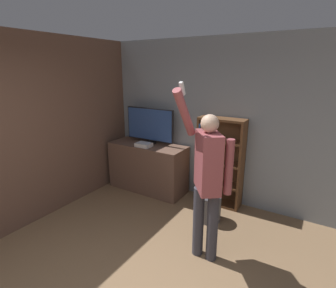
{
  "coord_description": "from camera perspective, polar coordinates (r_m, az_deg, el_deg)",
  "views": [
    {
      "loc": [
        1.42,
        -0.99,
        2.21
      ],
      "look_at": [
        -0.45,
        2.07,
        1.17
      ],
      "focal_mm": 28.0,
      "sensor_mm": 36.0,
      "label": 1
    }
  ],
  "objects": [
    {
      "name": "person",
      "position": [
        2.97,
        8.53,
        -6.79
      ],
      "size": [
        0.57,
        0.57,
        2.09
      ],
      "rotation": [
        0.0,
        0.0,
        -0.93
      ],
      "color": "#383842",
      "rests_on": "ground_plane"
    },
    {
      "name": "wall_side_brick",
      "position": [
        4.43,
        -22.8,
        3.67
      ],
      "size": [
        0.06,
        4.64,
        2.7
      ],
      "color": "brown",
      "rests_on": "ground_plane"
    },
    {
      "name": "television",
      "position": [
        4.76,
        -3.97,
        4.06
      ],
      "size": [
        0.98,
        0.22,
        0.65
      ],
      "color": "black",
      "rests_on": "tv_ledge"
    },
    {
      "name": "waste_bin",
      "position": [
        4.09,
        8.92,
        -13.48
      ],
      "size": [
        0.35,
        0.35,
        0.4
      ],
      "color": "#4C4C51",
      "rests_on": "ground_plane"
    },
    {
      "name": "bookshelf",
      "position": [
        4.41,
        10.48,
        -4.04
      ],
      "size": [
        0.75,
        0.28,
        1.47
      ],
      "color": "brown",
      "rests_on": "ground_plane"
    },
    {
      "name": "tv_ledge",
      "position": [
        4.92,
        -4.37,
        -5.02
      ],
      "size": [
        1.44,
        0.56,
        0.88
      ],
      "color": "brown",
      "rests_on": "ground_plane"
    },
    {
      "name": "game_console",
      "position": [
        4.64,
        -5.3,
        -0.17
      ],
      "size": [
        0.28,
        0.19,
        0.07
      ],
      "color": "white",
      "rests_on": "tv_ledge"
    },
    {
      "name": "wall_back",
      "position": [
        4.39,
        12.02,
        4.49
      ],
      "size": [
        6.19,
        0.06,
        2.7
      ],
      "color": "gray",
      "rests_on": "ground_plane"
    }
  ]
}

